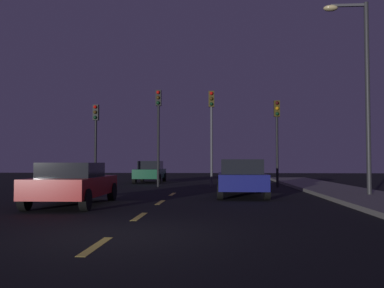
# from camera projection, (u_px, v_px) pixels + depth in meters

# --- Properties ---
(ground_plane) EXTENTS (80.00, 80.00, 0.00)m
(ground_plane) POSITION_uv_depth(u_px,v_px,m) (163.00, 201.00, 15.13)
(ground_plane) COLOR black
(sidewalk_curb_right) EXTENTS (3.00, 40.00, 0.15)m
(sidewalk_curb_right) POSITION_uv_depth(u_px,v_px,m) (377.00, 200.00, 14.65)
(sidewalk_curb_right) COLOR gray
(sidewalk_curb_right) RESTS_ON ground_plane
(lane_stripe_nearest) EXTENTS (0.16, 1.60, 0.01)m
(lane_stripe_nearest) POSITION_uv_depth(u_px,v_px,m) (96.00, 246.00, 6.95)
(lane_stripe_nearest) COLOR #EACC4C
(lane_stripe_nearest) RESTS_ON ground_plane
(lane_stripe_second) EXTENTS (0.16, 1.60, 0.01)m
(lane_stripe_second) POSITION_uv_depth(u_px,v_px,m) (140.00, 216.00, 10.74)
(lane_stripe_second) COLOR #EACC4C
(lane_stripe_second) RESTS_ON ground_plane
(lane_stripe_third) EXTENTS (0.16, 1.60, 0.01)m
(lane_stripe_third) POSITION_uv_depth(u_px,v_px,m) (160.00, 202.00, 14.53)
(lane_stripe_third) COLOR #EACC4C
(lane_stripe_third) RESTS_ON ground_plane
(lane_stripe_fourth) EXTENTS (0.16, 1.60, 0.01)m
(lane_stripe_fourth) POSITION_uv_depth(u_px,v_px,m) (173.00, 194.00, 18.32)
(lane_stripe_fourth) COLOR #EACC4C
(lane_stripe_fourth) RESTS_ON ground_plane
(traffic_signal_far_left) EXTENTS (0.32, 0.38, 4.70)m
(traffic_signal_far_left) POSITION_uv_depth(u_px,v_px,m) (96.00, 129.00, 24.20)
(traffic_signal_far_left) COLOR black
(traffic_signal_far_left) RESTS_ON ground_plane
(traffic_signal_center_left) EXTENTS (0.32, 0.38, 5.50)m
(traffic_signal_center_left) POSITION_uv_depth(u_px,v_px,m) (158.00, 120.00, 23.99)
(traffic_signal_center_left) COLOR black
(traffic_signal_center_left) RESTS_ON ground_plane
(traffic_signal_center_right) EXTENTS (0.32, 0.38, 5.41)m
(traffic_signal_center_right) POSITION_uv_depth(u_px,v_px,m) (211.00, 120.00, 23.79)
(traffic_signal_center_right) COLOR #4C4C51
(traffic_signal_center_right) RESTS_ON ground_plane
(traffic_signal_far_right) EXTENTS (0.32, 0.38, 4.83)m
(traffic_signal_far_right) POSITION_uv_depth(u_px,v_px,m) (277.00, 126.00, 23.54)
(traffic_signal_far_right) COLOR black
(traffic_signal_far_right) RESTS_ON ground_plane
(car_stopped_ahead) EXTENTS (1.95, 4.53, 1.50)m
(car_stopped_ahead) POSITION_uv_depth(u_px,v_px,m) (241.00, 178.00, 17.28)
(car_stopped_ahead) COLOR navy
(car_stopped_ahead) RESTS_ON ground_plane
(car_adjacent_lane) EXTENTS (2.06, 4.43, 1.37)m
(car_adjacent_lane) POSITION_uv_depth(u_px,v_px,m) (73.00, 183.00, 13.56)
(car_adjacent_lane) COLOR #B21919
(car_adjacent_lane) RESTS_ON ground_plane
(car_oncoming_far) EXTENTS (1.88, 4.11, 1.47)m
(car_oncoming_far) POSITION_uv_depth(u_px,v_px,m) (150.00, 172.00, 28.93)
(car_oncoming_far) COLOR #0F4C2D
(car_oncoming_far) RESTS_ON ground_plane
(street_lamp_right) EXTENTS (1.74, 0.36, 7.66)m
(street_lamp_right) POSITION_uv_depth(u_px,v_px,m) (361.00, 81.00, 16.46)
(street_lamp_right) COLOR #2D2D30
(street_lamp_right) RESTS_ON ground_plane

